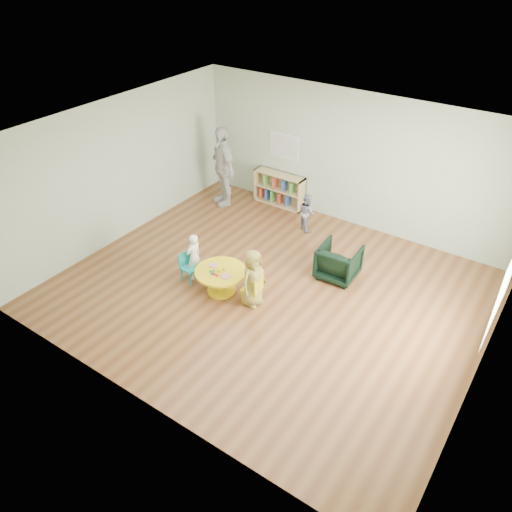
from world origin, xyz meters
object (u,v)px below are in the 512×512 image
Objects in this scene: child_right at (253,278)px; adult_caretaker at (223,166)px; activity_table at (221,277)px; kid_chair_right at (254,288)px; kid_chair_left at (189,266)px; toddler at (307,212)px; armchair at (339,262)px; bookshelf at (279,189)px; child_left at (194,257)px.

child_right is 0.58× the size of adult_caretaker.
activity_table is 1.61× the size of kid_chair_right.
kid_chair_left is at bearing 88.93° from kid_chair_right.
kid_chair_left is at bearing -176.56° from activity_table.
child_right is at bearing 136.30° from toddler.
armchair is at bearing 13.05° from adult_caretaker.
child_right is (1.57, -3.30, 0.16)m from bookshelf.
bookshelf is (-0.93, 3.35, 0.06)m from activity_table.
armchair is at bearing 131.67° from kid_chair_left.
adult_caretaker is at bearing 36.96° from toddler.
adult_caretaker reaches higher than bookshelf.
armchair is 0.79× the size of child_left.
child_right is (0.64, 0.05, 0.22)m from activity_table.
kid_chair_right is at bearing 94.69° from child_left.
bookshelf is 1.34× the size of child_left.
toddler is at bearing 14.72° from child_right.
child_left reaches higher than activity_table.
child_left is at bearing 162.21° from kid_chair_left.
bookshelf is at bearing 19.50° from kid_chair_right.
adult_caretaker is at bearing -148.62° from child_left.
child_right reaches higher than activity_table.
activity_table is 3.37m from adult_caretaker.
toddler is (1.08, -0.65, 0.04)m from bookshelf.
adult_caretaker is (-3.46, 1.11, 0.58)m from armchair.
bookshelf is at bearing 5.03° from toddler.
kid_chair_left is 0.19m from child_left.
armchair reaches higher than kid_chair_right.
activity_table is at bearing 90.66° from kid_chair_right.
adult_caretaker is (-2.63, 2.59, 0.61)m from kid_chair_right.
child_right is (1.29, -0.02, 0.08)m from child_left.
toddler reaches higher than activity_table.
armchair is at bearing 129.16° from child_left.
toddler reaches higher than kid_chair_right.
child_left reaches higher than bookshelf.
child_left is 1.11× the size of toddler.
adult_caretaker is (-2.63, 2.61, 0.38)m from child_right.
bookshelf is 1.70× the size of armchair.
toddler is (-0.48, 2.65, -0.12)m from child_right.
bookshelf reaches higher than kid_chair_left.
child_left is (-1.29, -0.01, 0.15)m from kid_chair_right.
kid_chair_right is 0.61× the size of child_left.
toddler is (-1.31, 1.15, 0.08)m from armchair.
armchair is 2.59m from child_left.
toddler is (0.85, 2.74, 0.11)m from kid_chair_left.
armchair is 0.39× the size of adult_caretaker.
child_left is (0.28, -3.29, 0.08)m from bookshelf.
child_left is 2.96m from adult_caretaker.
child_right reaches higher than kid_chair_right.
toddler is at bearing 168.09° from kid_chair_left.
toddler reaches higher than armchair.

